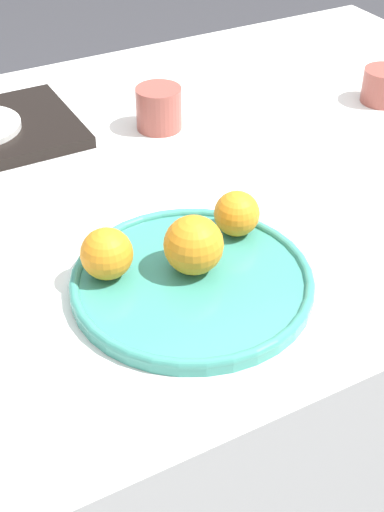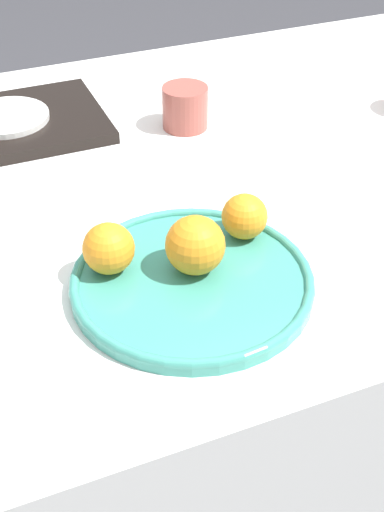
{
  "view_description": "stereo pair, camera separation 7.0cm",
  "coord_description": "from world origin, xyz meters",
  "px_view_note": "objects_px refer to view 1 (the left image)",
  "views": [
    {
      "loc": [
        -0.48,
        -0.86,
        1.3
      ],
      "look_at": [
        -0.15,
        -0.27,
        0.78
      ],
      "focal_mm": 50.0,
      "sensor_mm": 36.0,
      "label": 1
    },
    {
      "loc": [
        -0.41,
        -0.9,
        1.3
      ],
      "look_at": [
        -0.15,
        -0.27,
        0.78
      ],
      "focal_mm": 50.0,
      "sensor_mm": 36.0,
      "label": 2
    }
  ],
  "objects_px": {
    "orange_1": "(107,254)",
    "cup_0": "(384,86)",
    "fruit_platter": "(192,281)",
    "cup_1": "(158,108)",
    "orange_2": "(237,214)",
    "orange_0": "(194,245)"
  },
  "relations": [
    {
      "from": "orange_0",
      "to": "orange_1",
      "type": "relative_size",
      "value": 1.15
    },
    {
      "from": "orange_2",
      "to": "cup_1",
      "type": "distance_m",
      "value": 0.35
    },
    {
      "from": "orange_1",
      "to": "orange_2",
      "type": "relative_size",
      "value": 1.07
    },
    {
      "from": "orange_0",
      "to": "cup_0",
      "type": "distance_m",
      "value": 0.62
    },
    {
      "from": "orange_2",
      "to": "orange_0",
      "type": "bearing_deg",
      "value": -154.44
    },
    {
      "from": "fruit_platter",
      "to": "orange_2",
      "type": "distance_m",
      "value": 0.12
    },
    {
      "from": "orange_1",
      "to": "orange_0",
      "type": "bearing_deg",
      "value": -22.31
    },
    {
      "from": "orange_1",
      "to": "orange_2",
      "type": "bearing_deg",
      "value": 0.46
    },
    {
      "from": "fruit_platter",
      "to": "orange_1",
      "type": "xyz_separation_m",
      "value": [
        -0.09,
        0.06,
        0.04
      ]
    },
    {
      "from": "fruit_platter",
      "to": "orange_0",
      "type": "height_order",
      "value": "orange_0"
    },
    {
      "from": "cup_1",
      "to": "fruit_platter",
      "type": "bearing_deg",
      "value": -110.73
    },
    {
      "from": "orange_1",
      "to": "cup_0",
      "type": "bearing_deg",
      "value": 20.75
    },
    {
      "from": "fruit_platter",
      "to": "cup_1",
      "type": "relative_size",
      "value": 3.9
    },
    {
      "from": "cup_0",
      "to": "cup_1",
      "type": "distance_m",
      "value": 0.42
    },
    {
      "from": "fruit_platter",
      "to": "orange_2",
      "type": "bearing_deg",
      "value": 30.52
    },
    {
      "from": "orange_1",
      "to": "orange_2",
      "type": "height_order",
      "value": "orange_1"
    },
    {
      "from": "fruit_platter",
      "to": "cup_0",
      "type": "relative_size",
      "value": 3.85
    },
    {
      "from": "orange_2",
      "to": "cup_0",
      "type": "distance_m",
      "value": 0.52
    },
    {
      "from": "fruit_platter",
      "to": "orange_1",
      "type": "height_order",
      "value": "orange_1"
    },
    {
      "from": "orange_1",
      "to": "cup_0",
      "type": "relative_size",
      "value": 0.83
    },
    {
      "from": "orange_0",
      "to": "cup_0",
      "type": "bearing_deg",
      "value": 27.51
    },
    {
      "from": "orange_0",
      "to": "cup_1",
      "type": "xyz_separation_m",
      "value": [
        0.14,
        0.39,
        -0.02
      ]
    }
  ]
}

